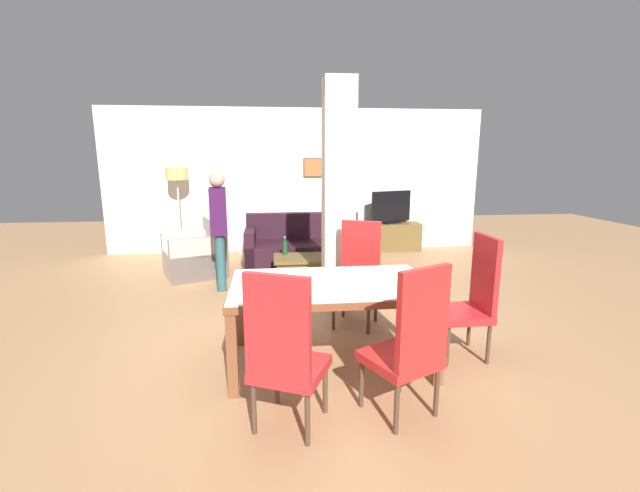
{
  "coord_description": "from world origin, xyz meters",
  "views": [
    {
      "loc": [
        -0.49,
        -3.54,
        1.84
      ],
      "look_at": [
        0.0,
        0.81,
        0.91
      ],
      "focal_mm": 24.0,
      "sensor_mm": 36.0,
      "label": 1
    }
  ],
  "objects_px": {
    "armchair": "(198,256)",
    "tv_stand": "(390,237)",
    "sofa": "(304,249)",
    "bottle": "(285,248)",
    "dining_chair_near_right": "(410,342)",
    "dining_chair_near_left": "(285,352)",
    "standing_person": "(219,223)",
    "tv_screen": "(391,208)",
    "floor_lamp": "(177,181)",
    "dining_table": "(330,297)",
    "dining_chair_head_right": "(472,296)",
    "coffee_table": "(300,270)",
    "dining_chair_far_right": "(358,272)"
  },
  "relations": [
    {
      "from": "armchair",
      "to": "tv_screen",
      "type": "bearing_deg",
      "value": -89.94
    },
    {
      "from": "dining_chair_near_right",
      "to": "armchair",
      "type": "height_order",
      "value": "dining_chair_near_right"
    },
    {
      "from": "dining_chair_far_right",
      "to": "tv_stand",
      "type": "height_order",
      "value": "dining_chair_far_right"
    },
    {
      "from": "sofa",
      "to": "armchair",
      "type": "relative_size",
      "value": 1.76
    },
    {
      "from": "dining_chair_near_left",
      "to": "sofa",
      "type": "xyz_separation_m",
      "value": [
        0.46,
        4.44,
        -0.29
      ]
    },
    {
      "from": "dining_chair_head_right",
      "to": "tv_stand",
      "type": "bearing_deg",
      "value": -6.23
    },
    {
      "from": "dining_chair_near_right",
      "to": "sofa",
      "type": "distance_m",
      "value": 4.41
    },
    {
      "from": "dining_chair_far_right",
      "to": "armchair",
      "type": "xyz_separation_m",
      "value": [
        -2.09,
        2.17,
        -0.28
      ]
    },
    {
      "from": "standing_person",
      "to": "coffee_table",
      "type": "bearing_deg",
      "value": 90.0
    },
    {
      "from": "dining_chair_near_right",
      "to": "bottle",
      "type": "height_order",
      "value": "dining_chair_near_right"
    },
    {
      "from": "tv_screen",
      "to": "armchair",
      "type": "bearing_deg",
      "value": 1.64
    },
    {
      "from": "coffee_table",
      "to": "floor_lamp",
      "type": "bearing_deg",
      "value": 136.07
    },
    {
      "from": "bottle",
      "to": "standing_person",
      "type": "bearing_deg",
      "value": -161.83
    },
    {
      "from": "dining_chair_far_right",
      "to": "floor_lamp",
      "type": "height_order",
      "value": "floor_lamp"
    },
    {
      "from": "standing_person",
      "to": "tv_stand",
      "type": "bearing_deg",
      "value": 119.42
    },
    {
      "from": "dining_table",
      "to": "tv_stand",
      "type": "distance_m",
      "value": 4.83
    },
    {
      "from": "standing_person",
      "to": "dining_chair_far_right",
      "type": "bearing_deg",
      "value": 43.36
    },
    {
      "from": "dining_table",
      "to": "dining_chair_head_right",
      "type": "xyz_separation_m",
      "value": [
        1.31,
        0.0,
        -0.04
      ]
    },
    {
      "from": "tv_screen",
      "to": "standing_person",
      "type": "xyz_separation_m",
      "value": [
        -3.01,
        -2.15,
        0.09
      ]
    },
    {
      "from": "dining_table",
      "to": "tv_stand",
      "type": "xyz_separation_m",
      "value": [
        1.8,
        4.47,
        -0.35
      ]
    },
    {
      "from": "dining_chair_far_right",
      "to": "dining_chair_near_right",
      "type": "height_order",
      "value": "same"
    },
    {
      "from": "floor_lamp",
      "to": "standing_person",
      "type": "xyz_separation_m",
      "value": [
        0.95,
        -2.1,
        -0.44
      ]
    },
    {
      "from": "coffee_table",
      "to": "floor_lamp",
      "type": "distance_m",
      "value": 3.08
    },
    {
      "from": "tv_screen",
      "to": "tv_stand",
      "type": "bearing_deg",
      "value": 180.0
    },
    {
      "from": "dining_chair_far_right",
      "to": "standing_person",
      "type": "relative_size",
      "value": 0.7
    },
    {
      "from": "dining_chair_near_left",
      "to": "sofa",
      "type": "relative_size",
      "value": 0.59
    },
    {
      "from": "sofa",
      "to": "coffee_table",
      "type": "distance_m",
      "value": 1.07
    },
    {
      "from": "dining_chair_head_right",
      "to": "floor_lamp",
      "type": "distance_m",
      "value": 5.67
    },
    {
      "from": "coffee_table",
      "to": "sofa",
      "type": "bearing_deg",
      "value": 82.27
    },
    {
      "from": "tv_screen",
      "to": "standing_person",
      "type": "relative_size",
      "value": 0.51
    },
    {
      "from": "dining_chair_near_right",
      "to": "coffee_table",
      "type": "xyz_separation_m",
      "value": [
        -0.55,
        3.33,
        -0.37
      ]
    },
    {
      "from": "coffee_table",
      "to": "standing_person",
      "type": "distance_m",
      "value": 1.32
    },
    {
      "from": "sofa",
      "to": "bottle",
      "type": "relative_size",
      "value": 7.16
    },
    {
      "from": "coffee_table",
      "to": "dining_table",
      "type": "bearing_deg",
      "value": -87.29
    },
    {
      "from": "armchair",
      "to": "coffee_table",
      "type": "xyz_separation_m",
      "value": [
        1.54,
        -0.65,
        -0.09
      ]
    },
    {
      "from": "coffee_table",
      "to": "bottle",
      "type": "height_order",
      "value": "bottle"
    },
    {
      "from": "dining_chair_near_right",
      "to": "dining_chair_head_right",
      "type": "relative_size",
      "value": 1.0
    },
    {
      "from": "dining_chair_near_left",
      "to": "dining_chair_near_right",
      "type": "distance_m",
      "value": 0.87
    },
    {
      "from": "armchair",
      "to": "tv_stand",
      "type": "bearing_deg",
      "value": -89.94
    },
    {
      "from": "dining_chair_near_right",
      "to": "bottle",
      "type": "distance_m",
      "value": 3.59
    },
    {
      "from": "dining_chair_near_left",
      "to": "coffee_table",
      "type": "height_order",
      "value": "dining_chair_near_left"
    },
    {
      "from": "dining_chair_far_right",
      "to": "bottle",
      "type": "xyz_separation_m",
      "value": [
        -0.75,
        1.7,
        -0.07
      ]
    },
    {
      "from": "sofa",
      "to": "standing_person",
      "type": "distance_m",
      "value": 1.83
    },
    {
      "from": "dining_table",
      "to": "dining_chair_near_left",
      "type": "distance_m",
      "value": 1.04
    },
    {
      "from": "tv_stand",
      "to": "bottle",
      "type": "bearing_deg",
      "value": -138.69
    },
    {
      "from": "dining_table",
      "to": "standing_person",
      "type": "distance_m",
      "value": 2.64
    },
    {
      "from": "tv_screen",
      "to": "floor_lamp",
      "type": "xyz_separation_m",
      "value": [
        -3.96,
        -0.06,
        0.54
      ]
    },
    {
      "from": "tv_stand",
      "to": "tv_screen",
      "type": "distance_m",
      "value": 0.57
    },
    {
      "from": "armchair",
      "to": "floor_lamp",
      "type": "xyz_separation_m",
      "value": [
        -0.51,
        1.33,
        1.08
      ]
    },
    {
      "from": "dining_chair_head_right",
      "to": "sofa",
      "type": "relative_size",
      "value": 0.59
    }
  ]
}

